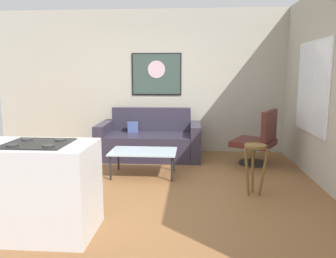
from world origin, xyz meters
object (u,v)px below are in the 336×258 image
couch (150,142)px  bar_stool (255,158)px  armchair (259,139)px  coffee_table (143,153)px  wall_painting (157,74)px

couch → bar_stool: 2.45m
armchair → bar_stool: (-0.33, -1.45, 0.04)m
coffee_table → armchair: bearing=21.3°
bar_stool → coffee_table: bearing=155.5°
coffee_table → bar_stool: 1.72m
couch → coffee_table: bearing=-87.5°
couch → bar_stool: (1.61, -1.84, 0.19)m
wall_painting → coffee_table: bearing=-90.9°
couch → wall_painting: 1.38m
armchair → wall_painting: bearing=152.7°
coffee_table → bar_stool: bearing=-24.5°
armchair → bar_stool: armchair is taller
bar_stool → wall_painting: (-1.53, 2.41, 1.06)m
armchair → wall_painting: (-1.86, 0.96, 1.10)m
armchair → coffee_table: bearing=-158.7°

